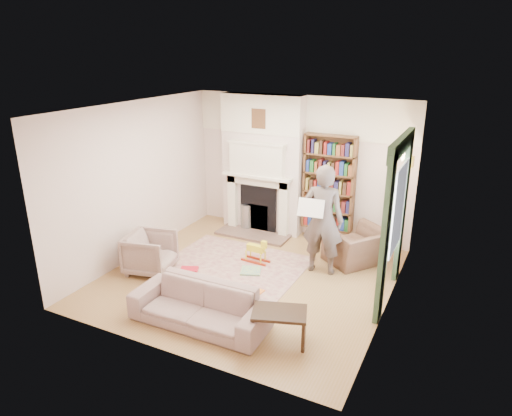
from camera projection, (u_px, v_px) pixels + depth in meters
The scene contains 25 objects.
floor at pixel (249, 277), 7.68m from camera, with size 4.50×4.50×0.00m, color olive.
ceiling at pixel (249, 108), 6.75m from camera, with size 4.50×4.50×0.00m, color white.
wall_back at pixel (300, 166), 9.12m from camera, with size 4.50×4.50×0.00m, color beige.
wall_front at pixel (161, 252), 5.32m from camera, with size 4.50×4.50×0.00m, color beige.
wall_left at pixel (137, 180), 8.16m from camera, with size 4.50×4.50×0.00m, color beige.
wall_right at pixel (394, 220), 6.28m from camera, with size 4.50×4.50×0.00m, color beige.
fireplace at pixel (262, 165), 9.27m from camera, with size 1.70×0.58×2.80m.
bookcase at pixel (329, 183), 8.81m from camera, with size 1.00×0.24×1.85m, color brown.
window at pixel (399, 208), 6.61m from camera, with size 0.02×0.90×1.30m, color silver.
curtain_left at pixel (385, 241), 6.11m from camera, with size 0.07×0.32×2.40m, color #2C452C.
curtain_right at pixel (403, 209), 7.29m from camera, with size 0.07×0.32×2.40m, color #2C452C.
pelmet at pixel (402, 144), 6.32m from camera, with size 0.09×1.70×0.24m, color #2C452C.
wall_sconce at pixel (401, 160), 7.47m from camera, with size 0.20×0.24×0.24m, color gold, non-canonical shape.
rug at pixel (235, 265), 8.09m from camera, with size 2.39×1.84×0.01m, color beige.
armchair_reading at pixel (356, 246), 8.10m from camera, with size 0.98×0.85×0.63m, color #4E3429.
armchair_left at pixel (150, 253), 7.77m from camera, with size 0.74×0.76×0.69m, color #ADA18F.
sofa at pixel (200, 305), 6.30m from camera, with size 1.94×0.76×0.57m, color #A09284.
man_reading at pixel (323, 220), 7.57m from camera, with size 0.69×0.45×1.89m, color #4F433F.
newspaper at pixel (311, 208), 7.38m from camera, with size 0.43×0.02×0.30m, color white.
coffee_table at pixel (279, 326), 5.93m from camera, with size 0.70×0.45×0.45m, color black, non-canonical shape.
paraffin_heater at pixel (247, 217), 9.62m from camera, with size 0.24×0.24×0.55m, color #95979C.
rocking_horse at pixel (256, 251), 8.13m from camera, with size 0.51×0.20×0.45m, color yellow, non-canonical shape.
board_game at pixel (251, 271), 7.83m from camera, with size 0.34×0.34×0.03m, color #D1D94C.
game_box_lid at pixel (189, 270), 7.84m from camera, with size 0.30×0.20×0.05m, color red.
comic_annuals at pixel (248, 292), 7.17m from camera, with size 0.47×0.41×0.02m.
Camera 1 is at (3.14, -6.10, 3.65)m, focal length 32.00 mm.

